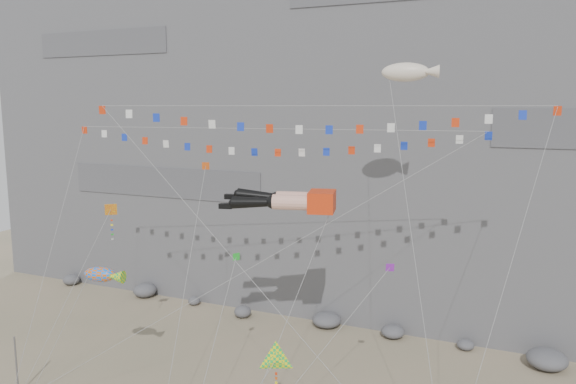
# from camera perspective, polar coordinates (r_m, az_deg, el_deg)

# --- Properties ---
(cliff) EXTENTS (80.00, 28.00, 50.00)m
(cliff) POSITION_cam_1_polar(r_m,az_deg,el_deg) (62.68, 8.92, 13.55)
(cliff) COLOR slate
(cliff) RESTS_ON ground
(talus_boulders) EXTENTS (60.00, 3.00, 1.20)m
(talus_boulders) POSITION_cam_1_polar(r_m,az_deg,el_deg) (51.77, 3.95, -12.88)
(talus_boulders) COLOR #5D5D62
(talus_boulders) RESTS_ON ground
(anchor_pole_left) EXTENTS (0.12, 0.12, 4.18)m
(anchor_pole_left) POSITION_cam_1_polar(r_m,az_deg,el_deg) (44.25, -25.87, -15.60)
(anchor_pole_left) COLOR slate
(anchor_pole_left) RESTS_ON ground
(legs_kite) EXTENTS (8.10, 16.13, 19.80)m
(legs_kite) POSITION_cam_1_polar(r_m,az_deg,el_deg) (38.12, 0.21, -0.88)
(legs_kite) COLOR red
(legs_kite) RESTS_ON ground
(flag_banner_upper) EXTENTS (29.52, 13.76, 25.29)m
(flag_banner_upper) POSITION_cam_1_polar(r_m,az_deg,el_deg) (39.87, -2.29, 6.41)
(flag_banner_upper) COLOR red
(flag_banner_upper) RESTS_ON ground
(flag_banner_lower) EXTENTS (27.55, 9.90, 22.71)m
(flag_banner_lower) POSITION_cam_1_polar(r_m,az_deg,el_deg) (35.15, 2.70, 8.69)
(flag_banner_lower) COLOR red
(flag_banner_lower) RESTS_ON ground
(harlequin_kite) EXTENTS (3.93, 7.69, 14.22)m
(harlequin_kite) POSITION_cam_1_polar(r_m,az_deg,el_deg) (42.61, -17.58, -1.78)
(harlequin_kite) COLOR red
(harlequin_kite) RESTS_ON ground
(fish_windsock) EXTENTS (5.75, 4.18, 9.71)m
(fish_windsock) POSITION_cam_1_polar(r_m,az_deg,el_deg) (40.50, -18.57, -7.95)
(fish_windsock) COLOR #E4600B
(fish_windsock) RESTS_ON ground
(delta_kite) EXTENTS (3.43, 8.20, 9.64)m
(delta_kite) POSITION_cam_1_polar(r_m,az_deg,el_deg) (32.64, -1.27, -16.74)
(delta_kite) COLOR #FFEA0D
(delta_kite) RESTS_ON ground
(blimp_windsock) EXTENTS (7.67, 13.36, 25.68)m
(blimp_windsock) POSITION_cam_1_polar(r_m,az_deg,el_deg) (38.86, 11.85, 11.76)
(blimp_windsock) COLOR #F3E1C7
(blimp_windsock) RESTS_ON ground
(small_kite_a) EXTENTS (4.22, 12.36, 19.57)m
(small_kite_a) POSITION_cam_1_polar(r_m,az_deg,el_deg) (41.40, -8.43, 2.24)
(small_kite_a) COLOR #DA4E12
(small_kite_a) RESTS_ON ground
(small_kite_b) EXTENTS (7.54, 8.76, 14.71)m
(small_kite_b) POSITION_cam_1_polar(r_m,az_deg,el_deg) (34.22, 10.06, -7.88)
(small_kite_b) COLOR purple
(small_kite_b) RESTS_ON ground
(small_kite_c) EXTENTS (2.15, 10.26, 13.98)m
(small_kite_c) POSITION_cam_1_polar(r_m,az_deg,el_deg) (36.52, -5.38, -6.95)
(small_kite_c) COLOR green
(small_kite_c) RESTS_ON ground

